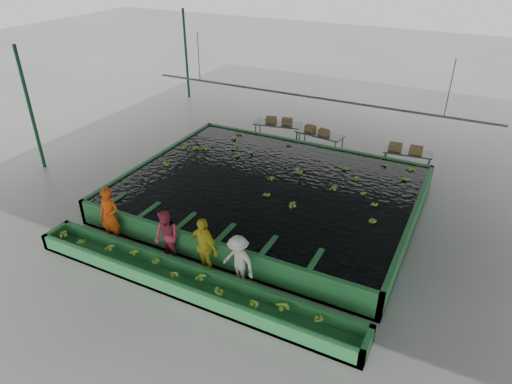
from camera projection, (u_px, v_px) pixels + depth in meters
The scene contains 21 objects.
ground at pixel (249, 224), 15.30m from camera, with size 80.00×80.00×0.00m, color gray.
shed_roof at pixel (248, 76), 12.85m from camera, with size 20.00×22.00×0.04m, color gray.
shed_posts at pixel (249, 157), 14.07m from camera, with size 20.00×22.00×5.00m, color #124026, non-canonical shape.
flotation_tank at pixel (269, 193), 16.24m from camera, with size 10.00×8.00×0.90m, color #267237, non-canonical shape.
tank_water at pixel (269, 183), 16.05m from camera, with size 9.70×7.70×0.00m, color black.
sorting_trough at pixel (188, 282), 12.38m from camera, with size 10.00×1.00×0.50m, color #267237, non-canonical shape.
cableway_rail at pixel (308, 97), 17.71m from camera, with size 0.08×0.08×14.00m, color #59605B.
rail_hanger_left at pixel (199, 57), 19.19m from camera, with size 0.04×0.04×2.00m, color #59605B.
rail_hanger_right at pixel (450, 88), 15.25m from camera, with size 0.04×0.04×2.00m, color #59605B.
worker_a at pixel (110, 216), 13.99m from camera, with size 0.69×0.45×1.89m, color #D4470C.
worker_b at pixel (167, 237), 13.20m from camera, with size 0.82×0.64×1.68m, color #AE364B.
worker_c at pixel (204, 247), 12.66m from camera, with size 1.08×0.45×1.84m, color gold.
worker_d at pixel (238, 261), 12.28m from camera, with size 1.03×0.59×1.60m, color beige.
packing_table_left at pixel (278, 133), 21.12m from camera, with size 2.14×0.86×0.97m, color #59605B, non-canonical shape.
packing_table_mid at pixel (319, 143), 20.11m from camera, with size 2.08×0.83×0.95m, color #59605B, non-canonical shape.
packing_table_right at pixel (407, 161), 18.59m from camera, with size 1.90×0.76×0.86m, color #59605B, non-canonical shape.
box_stack_left at pixel (279, 123), 20.86m from camera, with size 1.21×0.33×0.26m, color brown, non-canonical shape.
box_stack_mid at pixel (317, 133), 19.90m from camera, with size 1.15×0.32×0.25m, color brown, non-canonical shape.
box_stack_right at pixel (405, 151), 18.38m from camera, with size 1.31×0.36×0.28m, color brown, non-canonical shape.
floating_bananas at pixel (278, 174), 16.67m from camera, with size 8.96×6.11×0.12m, color #73AA29, non-canonical shape.
trough_bananas at pixel (187, 278), 12.31m from camera, with size 9.00×0.60×0.12m, color #73AA29, non-canonical shape.
Camera 1 is at (6.00, -11.31, 8.46)m, focal length 32.00 mm.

